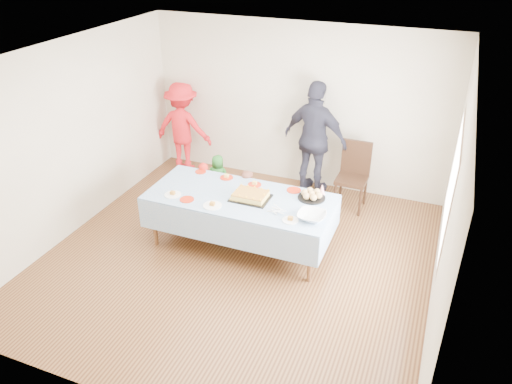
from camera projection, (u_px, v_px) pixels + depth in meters
The scene contains 22 objects.
ground at pixel (238, 258), 6.77m from camera, with size 5.00×5.00×0.00m, color #442513.
room_walls at pixel (239, 137), 5.90m from camera, with size 5.04×5.04×2.72m.
party_table at pixel (240, 200), 6.69m from camera, with size 2.50×1.10×0.78m.
birthday_cake at pixel (251, 196), 6.60m from camera, with size 0.51×0.39×0.09m.
rolls_tray at pixel (312, 195), 6.60m from camera, with size 0.37×0.37×0.11m.
punch_bowl at pixel (312, 216), 6.14m from camera, with size 0.35×0.35×0.09m, color silver.
party_hat at pixel (322, 189), 6.68m from camera, with size 0.09×0.09×0.15m, color white.
fork_pile at pixel (277, 210), 6.29m from camera, with size 0.24×0.18×0.07m, color white, non-canonical shape.
plate_red_far_a at pixel (201, 172), 7.31m from camera, with size 0.16×0.16×0.01m, color red.
plate_red_far_b at pixel (227, 178), 7.14m from camera, with size 0.19×0.19×0.01m, color red.
plate_red_far_c at pixel (255, 185), 6.95m from camera, with size 0.19×0.19×0.01m, color red.
plate_red_far_d at pixel (294, 190), 6.81m from camera, with size 0.20×0.20×0.01m, color red.
plate_red_near at pixel (187, 199), 6.58m from camera, with size 0.19×0.19×0.01m, color red.
plate_white_left at pixel (173, 195), 6.70m from camera, with size 0.23×0.23×0.01m, color white.
plate_white_mid at pixel (212, 206), 6.44m from camera, with size 0.25×0.25×0.01m, color white.
plate_white_right at pixel (290, 220), 6.13m from camera, with size 0.20×0.20×0.01m, color white.
dining_chair at pixel (354, 172), 7.74m from camera, with size 0.47×0.47×1.07m.
toddler_left at pixel (204, 188), 7.60m from camera, with size 0.32×0.21×0.86m, color red.
toddler_mid at pixel (218, 177), 8.05m from camera, with size 0.37×0.24×0.76m, color #246D25.
toddler_right at pixel (246, 197), 7.38m from camera, with size 0.42×0.32×0.86m, color #AA654F.
adult_left at pixel (183, 127), 8.83m from camera, with size 1.03×0.59×1.60m, color red.
adult_right at pixel (315, 139), 7.97m from camera, with size 1.11×0.46×1.89m, color #2D2D3E.
Camera 1 is at (2.27, -5.02, 4.04)m, focal length 35.00 mm.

